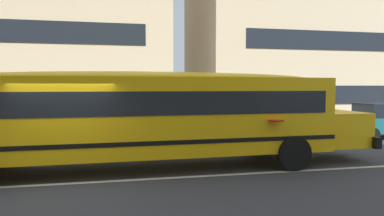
{
  "coord_description": "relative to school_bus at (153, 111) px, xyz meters",
  "views": [
    {
      "loc": [
        1.44,
        -8.75,
        2.43
      ],
      "look_at": [
        3.38,
        0.62,
        1.81
      ],
      "focal_mm": 31.61,
      "sensor_mm": 36.0,
      "label": 1
    }
  ],
  "objects": [
    {
      "name": "ground_plane",
      "position": [
        -2.34,
        -1.25,
        -1.7
      ],
      "size": [
        400.0,
        400.0,
        0.0
      ],
      "primitive_type": "plane",
      "color": "#38383D"
    },
    {
      "name": "sidewalk_far",
      "position": [
        -2.34,
        6.5,
        -1.69
      ],
      "size": [
        120.0,
        3.0,
        0.01
      ],
      "primitive_type": "cube",
      "color": "gray",
      "rests_on": "ground_plane"
    },
    {
      "name": "lane_centreline",
      "position": [
        -2.34,
        -1.25,
        -1.7
      ],
      "size": [
        110.0,
        0.16,
        0.01
      ],
      "primitive_type": "cube",
      "color": "silver",
      "rests_on": "ground_plane"
    },
    {
      "name": "school_bus",
      "position": [
        0.0,
        0.0,
        0.0
      ],
      "size": [
        12.83,
        3.05,
        2.86
      ],
      "rotation": [
        0.0,
        0.0,
        0.02
      ],
      "color": "yellow",
      "rests_on": "ground_plane"
    },
    {
      "name": "apartment_block_far_left",
      "position": [
        -7.34,
        13.73,
        4.95
      ],
      "size": [
        18.29,
        11.51,
        13.3
      ],
      "color": "#C6B28E",
      "rests_on": "ground_plane"
    },
    {
      "name": "apartment_block_far_centre",
      "position": [
        14.94,
        12.78,
        4.95
      ],
      "size": [
        21.57,
        9.61,
        13.3
      ],
      "color": "#C6B28E",
      "rests_on": "ground_plane"
    }
  ]
}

